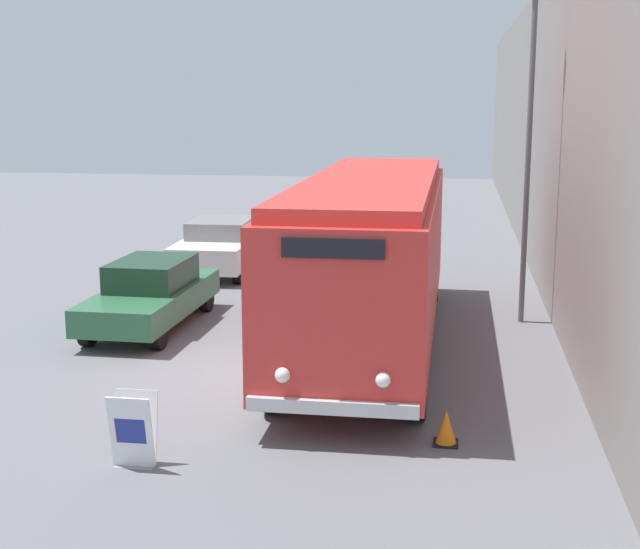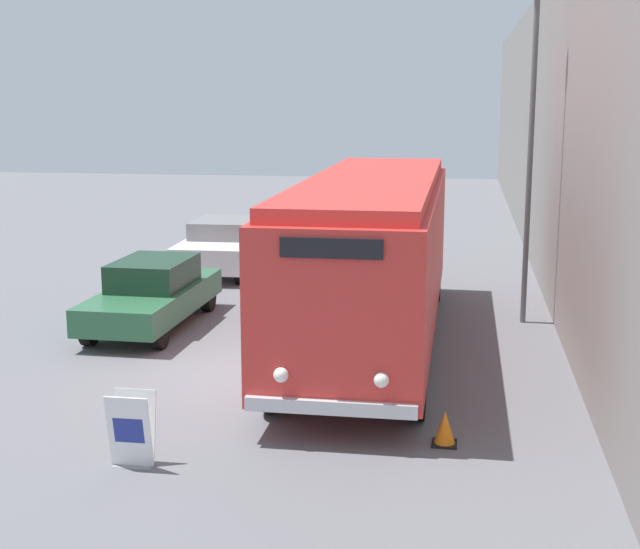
{
  "view_description": "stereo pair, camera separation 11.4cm",
  "coord_description": "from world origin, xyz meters",
  "px_view_note": "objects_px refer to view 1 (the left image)",
  "views": [
    {
      "loc": [
        3.66,
        -15.03,
        4.91
      ],
      "look_at": [
        1.44,
        -0.48,
        1.96
      ],
      "focal_mm": 50.0,
      "sensor_mm": 36.0,
      "label": 1
    },
    {
      "loc": [
        3.77,
        -15.01,
        4.91
      ],
      "look_at": [
        1.44,
        -0.48,
        1.96
      ],
      "focal_mm": 50.0,
      "sensor_mm": 36.0,
      "label": 2
    }
  ],
  "objects_px": {
    "parked_car_near": "(151,293)",
    "traffic_cone": "(446,428)",
    "parked_car_mid": "(221,245)",
    "streetlamp": "(530,110)",
    "vintage_bus": "(371,251)",
    "sign_board": "(133,431)"
  },
  "relations": [
    {
      "from": "parked_car_mid",
      "to": "traffic_cone",
      "type": "relative_size",
      "value": 9.17
    },
    {
      "from": "vintage_bus",
      "to": "traffic_cone",
      "type": "distance_m",
      "value": 5.58
    },
    {
      "from": "parked_car_near",
      "to": "vintage_bus",
      "type": "bearing_deg",
      "value": -6.96
    },
    {
      "from": "streetlamp",
      "to": "parked_car_mid",
      "type": "distance_m",
      "value": 10.09
    },
    {
      "from": "parked_car_mid",
      "to": "vintage_bus",
      "type": "bearing_deg",
      "value": -56.41
    },
    {
      "from": "sign_board",
      "to": "parked_car_mid",
      "type": "relative_size",
      "value": 0.22
    },
    {
      "from": "vintage_bus",
      "to": "sign_board",
      "type": "relative_size",
      "value": 10.83
    },
    {
      "from": "vintage_bus",
      "to": "sign_board",
      "type": "bearing_deg",
      "value": -111.51
    },
    {
      "from": "parked_car_mid",
      "to": "traffic_cone",
      "type": "height_order",
      "value": "parked_car_mid"
    },
    {
      "from": "streetlamp",
      "to": "traffic_cone",
      "type": "height_order",
      "value": "streetlamp"
    },
    {
      "from": "traffic_cone",
      "to": "parked_car_mid",
      "type": "bearing_deg",
      "value": 118.41
    },
    {
      "from": "sign_board",
      "to": "parked_car_mid",
      "type": "distance_m",
      "value": 13.71
    },
    {
      "from": "streetlamp",
      "to": "parked_car_near",
      "type": "relative_size",
      "value": 1.55
    },
    {
      "from": "vintage_bus",
      "to": "traffic_cone",
      "type": "height_order",
      "value": "vintage_bus"
    },
    {
      "from": "sign_board",
      "to": "streetlamp",
      "type": "height_order",
      "value": "streetlamp"
    },
    {
      "from": "parked_car_near",
      "to": "traffic_cone",
      "type": "height_order",
      "value": "parked_car_near"
    },
    {
      "from": "parked_car_near",
      "to": "traffic_cone",
      "type": "relative_size",
      "value": 9.17
    },
    {
      "from": "parked_car_near",
      "to": "traffic_cone",
      "type": "bearing_deg",
      "value": -40.99
    },
    {
      "from": "parked_car_mid",
      "to": "streetlamp",
      "type": "bearing_deg",
      "value": -31.6
    },
    {
      "from": "vintage_bus",
      "to": "streetlamp",
      "type": "bearing_deg",
      "value": 36.73
    },
    {
      "from": "parked_car_near",
      "to": "parked_car_mid",
      "type": "distance_m",
      "value": 6.32
    },
    {
      "from": "vintage_bus",
      "to": "streetlamp",
      "type": "height_order",
      "value": "streetlamp"
    }
  ]
}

